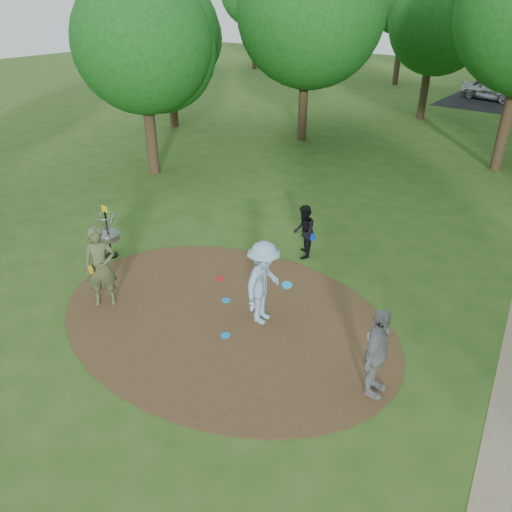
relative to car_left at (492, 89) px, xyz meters
The scene contains 12 objects.
ground 30.31m from the car_left, 85.56° to the right, with size 100.00×100.00×0.00m, color #2D5119.
dirt_clearing 30.31m from the car_left, 85.56° to the right, with size 8.40×8.40×0.02m, color #47301C.
player_observer_with_disc 31.51m from the car_left, 90.56° to the right, with size 0.85×0.86×2.01m.
player_throwing_with_disc 29.91m from the car_left, 84.01° to the right, with size 1.23×1.38×1.98m.
player_walking_with_disc 26.68m from the car_left, 85.38° to the right, with size 0.87×0.93×1.53m.
player_waiting_with_disc 30.97m from the car_left, 78.57° to the right, with size 0.58×1.13×1.86m.
disc_ground_cyan 29.76m from the car_left, 86.25° to the right, with size 0.22×0.22×0.02m, color #1B8DD8.
disc_ground_blue 30.88m from the car_left, 84.72° to the right, with size 0.22×0.22×0.02m, color #0D89EC.
disc_ground_red 29.05m from the car_left, 87.77° to the right, with size 0.22×0.22×0.02m, color red.
car_left is the anchor object (origin of this frame).
disc_golf_basket 29.99m from the car_left, 94.12° to the right, with size 0.63×0.63×1.54m.
tree_ring 22.07m from the car_left, 81.33° to the right, with size 37.01×45.51×9.10m.
Camera 1 is at (6.38, -7.06, 6.73)m, focal length 35.00 mm.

